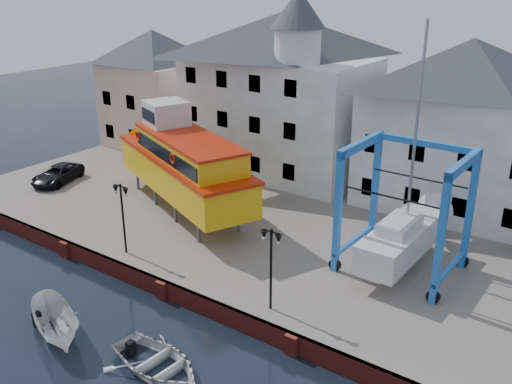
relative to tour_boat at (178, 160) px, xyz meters
The scene contains 13 objects.
ground 11.20m from the tour_boat, 52.48° to the right, with size 140.00×140.00×0.00m, color black.
hardstanding 7.86m from the tour_boat, 23.91° to the left, with size 44.00×22.00×1.00m, color #6B615B.
quay_wall 10.94m from the tour_boat, 52.12° to the right, with size 44.00×0.47×1.00m.
building_pink 15.37m from the tour_boat, 140.07° to the left, with size 8.00×7.00×10.30m.
building_white_main 10.73m from the tour_boat, 82.00° to the left, with size 14.00×8.30×14.00m.
building_white_right 18.87m from the tour_boat, 35.19° to the left, with size 12.00×8.00×11.20m.
lamp_post_left 7.38m from the tour_boat, 71.81° to the right, with size 1.12×0.32×4.20m.
lamp_post_right 14.16m from the tour_boat, 29.66° to the right, with size 1.12×0.32×4.20m.
tour_boat is the anchor object (origin of this frame).
travel_lift 15.84m from the tour_boat, ahead, with size 6.12×8.62×12.99m.
van 11.15m from the tour_boat, 169.16° to the right, with size 2.11×4.59×1.27m, color black.
motorboat_a 14.96m from the tour_boat, 70.80° to the right, with size 1.74×4.62×1.78m, color silver.
motorboat_b 16.65m from the tour_boat, 50.99° to the right, with size 3.39×4.75×0.98m, color silver.
Camera 1 is at (19.01, -18.19, 16.09)m, focal length 40.00 mm.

